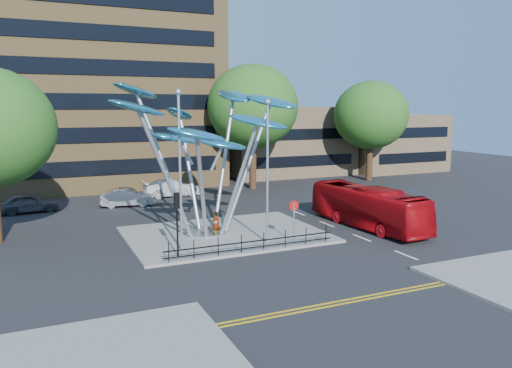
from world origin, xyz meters
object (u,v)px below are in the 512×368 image
leaf_sculpture (204,126)px  no_entry_sign_island (294,214)px  street_lamp_right (267,158)px  parked_car_left (28,203)px  parked_car_mid (128,198)px  pedestrian (216,224)px  tree_far (371,115)px  red_bus (367,207)px  street_lamp_left (180,157)px  tree_right (253,107)px  traffic_light_island (177,211)px  parked_car_right (172,188)px

leaf_sculpture → no_entry_sign_island: bearing=-45.7°
street_lamp_right → parked_car_left: size_ratio=1.86×
street_lamp_right → parked_car_mid: size_ratio=1.94×
no_entry_sign_island → pedestrian: no_entry_sign_island is taller
tree_far → red_bus: bearing=-127.1°
leaf_sculpture → street_lamp_left: 4.28m
parked_car_left → no_entry_sign_island: bearing=-145.1°
no_entry_sign_island → parked_car_left: no_entry_sign_island is taller
tree_right → traffic_light_island: size_ratio=3.54×
street_lamp_right → red_bus: 8.90m
street_lamp_left → street_lamp_right: bearing=-5.7°
leaf_sculpture → no_entry_sign_island: 7.71m
pedestrian → parked_car_left: 16.92m
pedestrian → parked_car_left: pedestrian is taller
red_bus → parked_car_mid: (-13.41, 13.83, -0.67)m
red_bus → pedestrian: bearing=170.2°
no_entry_sign_island → parked_car_mid: (-6.91, 15.48, -1.11)m
leaf_sculpture → red_bus: leaf_sculpture is taller
street_lamp_left → pedestrian: 5.49m
street_lamp_right → parked_car_left: street_lamp_right is taller
tree_far → no_entry_sign_island: bearing=-135.7°
tree_right → traffic_light_island: tree_right is taller
street_lamp_right → street_lamp_left: bearing=174.3°
traffic_light_island → parked_car_mid: 15.62m
traffic_light_island → no_entry_sign_island: (7.00, 0.02, -0.80)m
traffic_light_island → parked_car_right: 19.31m
tree_right → leaf_sculpture: 18.37m
pedestrian → parked_car_mid: bearing=-91.3°
tree_right → leaf_sculpture: tree_right is taller
tree_right → street_lamp_right: (-7.50, -19.00, -2.94)m
leaf_sculpture → parked_car_left: 16.90m
no_entry_sign_island → pedestrian: (-3.83, 2.86, -0.87)m
no_entry_sign_island → pedestrian: bearing=143.2°
street_lamp_left → pedestrian: bearing=35.1°
pedestrian → parked_car_left: (-10.46, 13.30, -0.19)m
red_bus → pedestrian: red_bus is taller
street_lamp_left → parked_car_left: (-7.79, 15.18, -4.60)m
no_entry_sign_island → pedestrian: size_ratio=1.54×
parked_car_left → parked_car_mid: bearing=-101.9°
red_bus → pedestrian: size_ratio=6.22×
tree_far → red_bus: (-13.50, -17.83, -5.73)m
red_bus → street_lamp_right: bearing=-174.8°
street_lamp_left → traffic_light_island: (-0.50, -1.00, -2.74)m
traffic_light_island → parked_car_right: bearing=76.2°
parked_car_left → pedestrian: bearing=-148.4°
parked_car_left → parked_car_right: (11.88, 2.48, 0.00)m
pedestrian → parked_car_left: size_ratio=0.36×
street_lamp_left → red_bus: size_ratio=0.89×
red_bus → parked_car_right: (-8.91, 16.99, -0.61)m
leaf_sculpture → parked_car_right: leaf_sculpture is taller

